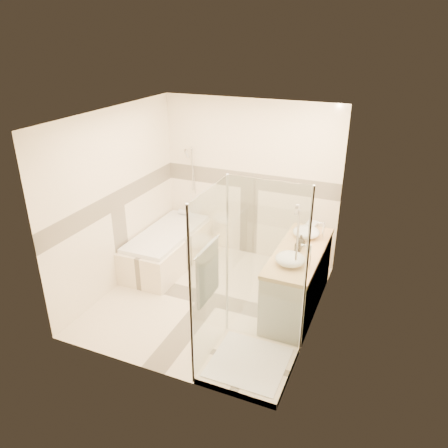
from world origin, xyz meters
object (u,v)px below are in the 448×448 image
at_px(vanity, 298,279).
at_px(shower_enclosure, 242,324).
at_px(vessel_sink_far, 290,259).
at_px(amenity_bottle_a, 298,245).
at_px(vessel_sink_near, 306,232).
at_px(amenity_bottle_b, 301,241).
at_px(bathtub, 168,246).

relative_size(vanity, shower_enclosure, 0.79).
distance_m(vessel_sink_far, amenity_bottle_a, 0.38).
bearing_deg(amenity_bottle_a, vessel_sink_near, 90.00).
xyz_separation_m(vanity, amenity_bottle_a, (-0.02, -0.03, 0.50)).
xyz_separation_m(shower_enclosure, amenity_bottle_b, (0.27, 1.38, 0.42)).
xyz_separation_m(amenity_bottle_a, amenity_bottle_b, (0.00, 0.14, 0.00)).
bearing_deg(bathtub, amenity_bottle_b, -6.48).
height_order(vessel_sink_near, amenity_bottle_a, amenity_bottle_a).
bearing_deg(bathtub, amenity_bottle_a, -10.04).
height_order(shower_enclosure, amenity_bottle_a, shower_enclosure).
distance_m(vanity, vessel_sink_far, 0.64).
bearing_deg(vessel_sink_far, vessel_sink_near, 90.00).
bearing_deg(amenity_bottle_b, amenity_bottle_a, -90.00).
height_order(amenity_bottle_a, amenity_bottle_b, amenity_bottle_b).
bearing_deg(shower_enclosure, amenity_bottle_b, 78.81).
bearing_deg(bathtub, vessel_sink_far, -19.59).
bearing_deg(amenity_bottle_b, bathtub, 173.52).
relative_size(vanity, vessel_sink_far, 4.50).
relative_size(shower_enclosure, vessel_sink_near, 5.69).
relative_size(bathtub, shower_enclosure, 0.83).
height_order(vanity, vessel_sink_far, vessel_sink_far).
xyz_separation_m(vessel_sink_far, amenity_bottle_b, (0.00, 0.52, 0.01)).
bearing_deg(shower_enclosure, vanity, 77.03).
xyz_separation_m(bathtub, vessel_sink_far, (2.13, -0.76, 0.61)).
relative_size(vanity, vessel_sink_near, 4.52).
bearing_deg(bathtub, vessel_sink_near, 1.45).
bearing_deg(vanity, shower_enclosure, -102.97).
xyz_separation_m(bathtub, vanity, (2.15, -0.35, 0.12)).
bearing_deg(vanity, vessel_sink_near, 92.83).
relative_size(vessel_sink_far, amenity_bottle_b, 2.32).
xyz_separation_m(shower_enclosure, amenity_bottle_a, (0.27, 1.24, 0.42)).
height_order(shower_enclosure, vessel_sink_far, shower_enclosure).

